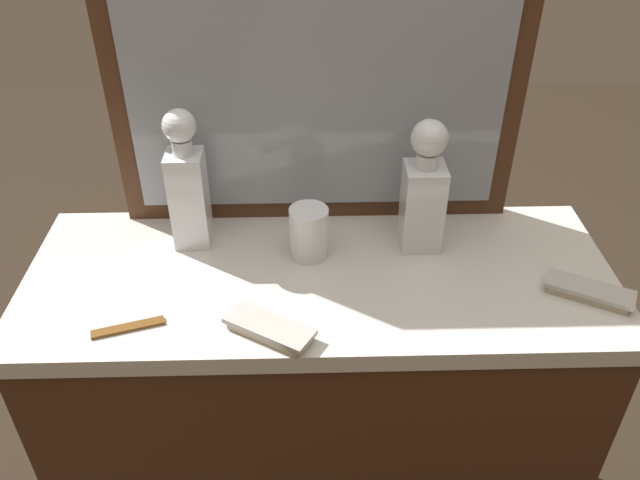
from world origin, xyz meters
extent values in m
cube|color=#472816|center=(0.00, 0.00, 0.39)|extent=(1.14, 0.45, 0.78)
cube|color=silver|center=(0.00, 0.00, 0.80)|extent=(1.17, 0.46, 0.04)
cube|color=#472816|center=(0.00, 0.22, 1.17)|extent=(0.84, 0.03, 0.69)
cube|color=gray|center=(0.00, 0.20, 1.17)|extent=(0.76, 0.01, 0.61)
cube|color=white|center=(-0.26, 0.12, 0.93)|extent=(0.07, 0.07, 0.21)
cube|color=brown|center=(-0.26, 0.12, 0.88)|extent=(0.06, 0.06, 0.12)
cylinder|color=white|center=(-0.26, 0.12, 1.05)|extent=(0.04, 0.04, 0.03)
sphere|color=white|center=(-0.26, 0.12, 1.09)|extent=(0.07, 0.07, 0.07)
cube|color=white|center=(0.21, 0.09, 0.91)|extent=(0.08, 0.08, 0.18)
cube|color=brown|center=(0.21, 0.09, 0.89)|extent=(0.07, 0.07, 0.13)
cylinder|color=white|center=(0.21, 0.09, 1.02)|extent=(0.04, 0.04, 0.03)
sphere|color=white|center=(0.21, 0.09, 1.07)|extent=(0.07, 0.07, 0.07)
cylinder|color=white|center=(-0.02, 0.06, 0.88)|extent=(0.08, 0.08, 0.11)
cylinder|color=silver|center=(-0.02, 0.06, 0.83)|extent=(0.08, 0.08, 0.01)
cube|color=#B7A88C|center=(-0.09, -0.17, 0.83)|extent=(0.15, 0.12, 0.01)
cube|color=#B7B5AD|center=(-0.09, -0.17, 0.84)|extent=(0.17, 0.14, 0.01)
cube|color=#B7A88C|center=(0.51, -0.09, 0.83)|extent=(0.15, 0.11, 0.01)
cube|color=#B7B5AD|center=(0.51, -0.09, 0.84)|extent=(0.17, 0.13, 0.01)
cube|color=brown|center=(-0.35, -0.15, 0.83)|extent=(0.13, 0.06, 0.01)
camera|label=1|loc=(-0.03, -1.00, 1.62)|focal=36.09mm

